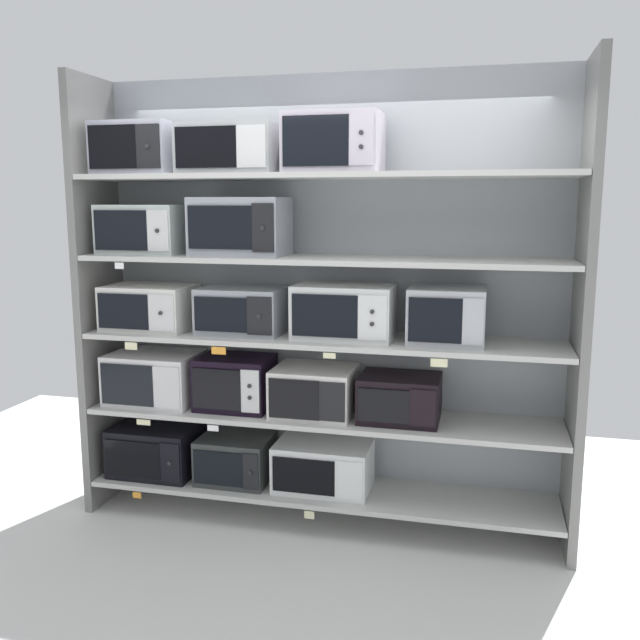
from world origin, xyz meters
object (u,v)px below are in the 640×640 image
microwave_6 (400,398)px  microwave_4 (235,382)px  microwave_12 (240,226)px  microwave_0 (157,449)px  microwave_11 (145,229)px  microwave_15 (334,143)px  microwave_2 (323,466)px  microwave_1 (236,458)px  microwave_14 (231,149)px  microwave_13 (139,149)px  microwave_8 (242,311)px  microwave_9 (344,312)px  microwave_7 (150,307)px  microwave_3 (155,377)px  microwave_5 (314,391)px  microwave_10 (447,315)px

microwave_6 → microwave_4: bearing=-180.0°
microwave_4 → microwave_12: bearing=0.2°
microwave_0 → microwave_12: size_ratio=0.98×
microwave_11 → microwave_15: (1.18, -0.00, 0.49)m
microwave_2 → microwave_15: microwave_15 is taller
microwave_0 → microwave_1: microwave_0 is taller
microwave_0 → microwave_14: bearing=-0.0°
microwave_1 → microwave_15: size_ratio=0.82×
microwave_13 → microwave_8: bearing=0.0°
microwave_11 → microwave_12: microwave_12 is taller
microwave_6 → microwave_9: microwave_9 is taller
microwave_2 → microwave_4: (-0.56, -0.00, 0.49)m
microwave_2 → microwave_7: bearing=-180.0°
microwave_3 → microwave_7: 0.45m
microwave_3 → microwave_7: size_ratio=1.05×
microwave_11 → microwave_1: bearing=0.0°
microwave_2 → microwave_13: size_ratio=1.21×
microwave_1 → microwave_3: (-0.53, -0.00, 0.49)m
microwave_3 → microwave_5: microwave_3 is taller
microwave_2 → microwave_4: microwave_4 is taller
microwave_5 → microwave_9: size_ratio=0.83×
microwave_10 → microwave_15: (-0.65, -0.00, 0.95)m
microwave_5 → microwave_14: (-0.50, 0.00, 1.41)m
microwave_0 → microwave_11: microwave_11 is taller
microwave_3 → microwave_8: size_ratio=1.10×
microwave_2 → microwave_6: 0.65m
microwave_11 → microwave_12: bearing=0.0°
microwave_0 → microwave_13: (-0.03, -0.00, 1.88)m
microwave_12 → microwave_4: bearing=-179.8°
microwave_12 → microwave_15: size_ratio=1.02×
microwave_1 → microwave_15: (0.62, -0.00, 1.90)m
microwave_5 → microwave_6: size_ratio=1.03×
microwave_2 → microwave_13: (-1.13, -0.00, 1.89)m
microwave_9 → microwave_5: bearing=-180.0°
microwave_8 → microwave_2: bearing=-0.0°
microwave_0 → microwave_7: (-0.00, -0.00, 0.92)m
microwave_2 → microwave_5: (-0.05, -0.00, 0.47)m
microwave_10 → microwave_3: bearing=-180.0°
microwave_11 → microwave_15: size_ratio=0.95×
microwave_12 → microwave_7: bearing=-180.0°
microwave_15 → microwave_12: bearing=180.0°
microwave_2 → microwave_11: microwave_11 is taller
microwave_13 → microwave_4: bearing=0.0°
microwave_0 → microwave_8: (0.60, 0.00, 0.92)m
microwave_8 → microwave_10: 1.21m
microwave_12 → microwave_13: size_ratio=1.15×
microwave_12 → microwave_6: bearing=0.0°
microwave_0 → microwave_15: 2.22m
microwave_3 → microwave_11: size_ratio=1.09×
microwave_0 → microwave_9: microwave_9 is taller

